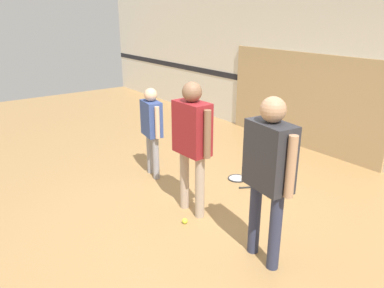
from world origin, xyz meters
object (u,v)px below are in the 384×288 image
at_px(person_student_right, 269,165).
at_px(racket_spare_on_floor, 261,187).
at_px(person_student_left, 152,123).
at_px(tennis_ball_by_spare_racket, 270,195).
at_px(person_instructor, 192,135).
at_px(tennis_ball_near_instructor, 185,221).
at_px(racket_second_spare, 238,179).

xyz_separation_m(person_student_right, racket_spare_on_floor, (-1.13, 1.19, -1.02)).
height_order(person_student_left, person_student_right, person_student_right).
distance_m(person_student_left, tennis_ball_by_spare_racket, 1.95).
xyz_separation_m(person_instructor, person_student_left, (-1.22, 0.18, -0.18)).
relative_size(person_student_left, racket_spare_on_floor, 2.66).
xyz_separation_m(person_instructor, person_student_right, (1.18, -0.00, 0.03)).
distance_m(person_student_right, tennis_ball_near_instructor, 1.43).
bearing_deg(racket_second_spare, tennis_ball_near_instructor, -87.94).
height_order(person_instructor, person_student_right, person_student_right).
distance_m(person_instructor, racket_spare_on_floor, 1.55).
height_order(tennis_ball_near_instructor, tennis_ball_by_spare_racket, same).
height_order(person_instructor, tennis_ball_by_spare_racket, person_instructor).
relative_size(racket_spare_on_floor, racket_second_spare, 0.96).
bearing_deg(person_student_left, person_student_right, 5.19).
xyz_separation_m(person_instructor, racket_second_spare, (-0.34, 1.12, -0.99)).
relative_size(person_instructor, racket_spare_on_floor, 3.22).
bearing_deg(person_student_right, person_instructor, 7.33).
bearing_deg(racket_second_spare, person_student_left, -152.10).
bearing_deg(racket_spare_on_floor, person_instructor, 26.79).
bearing_deg(racket_second_spare, person_instructor, -91.84).
bearing_deg(racket_second_spare, racket_spare_on_floor, -8.30).
bearing_deg(tennis_ball_by_spare_racket, racket_spare_on_floor, 155.61).
xyz_separation_m(racket_spare_on_floor, tennis_ball_near_instructor, (0.13, -1.42, 0.02)).
xyz_separation_m(person_student_right, tennis_ball_near_instructor, (-1.00, -0.23, -1.00)).
bearing_deg(person_student_left, tennis_ball_by_spare_racket, 38.79).
distance_m(person_student_left, tennis_ball_near_instructor, 1.66).
bearing_deg(tennis_ball_by_spare_racket, person_student_right, -51.55).
distance_m(person_student_right, racket_second_spare, 2.14).
distance_m(person_student_left, person_student_right, 2.41).
relative_size(racket_spare_on_floor, tennis_ball_near_instructor, 7.62).
bearing_deg(racket_spare_on_floor, person_student_right, 72.65).
distance_m(racket_second_spare, tennis_ball_near_instructor, 1.45).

